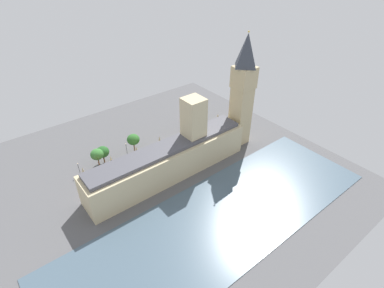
# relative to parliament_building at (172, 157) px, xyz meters

# --- Properties ---
(ground_plane) EXTENTS (145.81, 145.81, 0.00)m
(ground_plane) POSITION_rel_parliament_building_xyz_m (1.99, 1.75, -8.82)
(ground_plane) COLOR #565659
(river_thames) EXTENTS (42.02, 131.23, 0.25)m
(river_thames) POSITION_rel_parliament_building_xyz_m (-33.41, 1.75, -8.70)
(river_thames) COLOR #475B6B
(river_thames) RESTS_ON ground
(parliament_building) EXTENTS (14.10, 75.81, 33.20)m
(parliament_building) POSITION_rel_parliament_building_xyz_m (0.00, 0.00, 0.00)
(parliament_building) COLOR #CCBA8E
(parliament_building) RESTS_ON ground
(clock_tower) EXTENTS (9.30, 9.30, 55.46)m
(clock_tower) POSITION_rel_parliament_building_xyz_m (0.26, -41.52, 19.87)
(clock_tower) COLOR tan
(clock_tower) RESTS_ON ground
(double_decker_bus_near_tower) EXTENTS (3.08, 10.61, 4.75)m
(double_decker_bus_near_tower) POSITION_rel_parliament_building_xyz_m (16.85, -25.79, -6.19)
(double_decker_bus_near_tower) COLOR #B20C0F
(double_decker_bus_near_tower) RESTS_ON ground
(car_silver_trailing) EXTENTS (2.00, 4.09, 1.74)m
(car_silver_trailing) POSITION_rel_parliament_building_xyz_m (14.08, -13.20, -7.94)
(car_silver_trailing) COLOR #B7B7BC
(car_silver_trailing) RESTS_ON ground
(car_yellow_cab_kerbside) EXTENTS (2.21, 4.47, 1.74)m
(car_yellow_cab_kerbside) POSITION_rel_parliament_building_xyz_m (14.93, -6.49, -7.93)
(car_yellow_cab_kerbside) COLOR gold
(car_yellow_cab_kerbside) RESTS_ON ground
(car_black_under_trees) EXTENTS (2.09, 4.69, 1.74)m
(car_black_under_trees) POSITION_rel_parliament_building_xyz_m (13.57, 6.03, -7.93)
(car_black_under_trees) COLOR black
(car_black_under_trees) RESTS_ON ground
(car_dark_green_midblock) EXTENTS (1.98, 4.31, 1.74)m
(car_dark_green_midblock) POSITION_rel_parliament_building_xyz_m (16.28, 19.08, -7.93)
(car_dark_green_midblock) COLOR #19472D
(car_dark_green_midblock) RESTS_ON ground
(double_decker_bus_opposite_hall) EXTENTS (2.68, 10.51, 4.75)m
(double_decker_bus_opposite_hall) POSITION_rel_parliament_building_xyz_m (15.67, 28.25, -6.19)
(double_decker_bus_opposite_hall) COLOR red
(double_decker_bus_opposite_hall) RESTS_ON ground
(pedestrian_by_river_gate) EXTENTS (0.56, 0.45, 1.58)m
(pedestrian_by_river_gate) POSITION_rel_parliament_building_xyz_m (9.76, 30.21, -8.11)
(pedestrian_by_river_gate) COLOR navy
(pedestrian_by_river_gate) RESTS_ON ground
(plane_tree_corner) EXTENTS (6.04, 6.04, 8.57)m
(plane_tree_corner) POSITION_rel_parliament_building_xyz_m (26.29, 20.77, -2.85)
(plane_tree_corner) COLOR brown
(plane_tree_corner) RESTS_ON ground
(plane_tree_leading) EXTENTS (6.12, 6.12, 9.73)m
(plane_tree_leading) POSITION_rel_parliament_building_xyz_m (25.12, 5.28, -1.73)
(plane_tree_leading) COLOR brown
(plane_tree_leading) RESTS_ON ground
(plane_tree_far_end) EXTENTS (5.86, 5.86, 9.44)m
(plane_tree_far_end) POSITION_rel_parliament_building_xyz_m (24.79, 23.95, -1.91)
(plane_tree_far_end) COLOR brown
(plane_tree_far_end) RESTS_ON ground
(plane_tree_slot_10) EXTENTS (6.37, 6.37, 9.24)m
(plane_tree_slot_10) POSITION_rel_parliament_building_xyz_m (25.62, -31.26, -2.31)
(plane_tree_slot_10) COLOR brown
(plane_tree_slot_10) RESTS_ON ground
(street_lamp_slot_11) EXTENTS (0.56, 0.56, 6.00)m
(street_lamp_slot_11) POSITION_rel_parliament_building_xyz_m (25.27, 32.99, -4.61)
(street_lamp_slot_11) COLOR black
(street_lamp_slot_11) RESTS_ON ground
(street_lamp_slot_12) EXTENTS (0.56, 0.56, 6.87)m
(street_lamp_slot_12) POSITION_rel_parliament_building_xyz_m (24.82, 9.57, -4.08)
(street_lamp_slot_12) COLOR black
(street_lamp_slot_12) RESTS_ON ground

